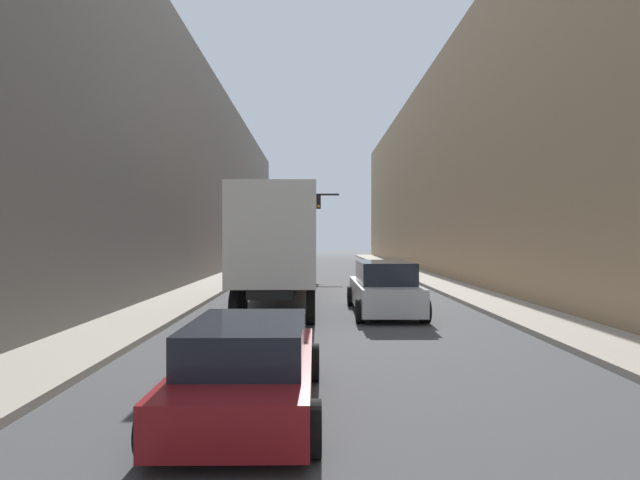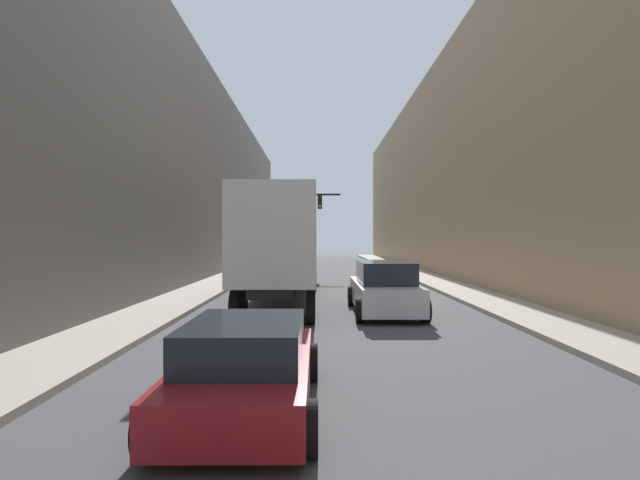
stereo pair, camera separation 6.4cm
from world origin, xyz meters
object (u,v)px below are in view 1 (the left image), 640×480
at_px(semi_truck, 285,243).
at_px(suv_car, 384,289).
at_px(traffic_signal_gantry, 280,214).
at_px(sedan_car, 249,367).

bearing_deg(semi_truck, suv_car, -44.34).
distance_m(suv_car, traffic_signal_gantry, 18.14).
relative_size(semi_truck, suv_car, 2.64).
bearing_deg(traffic_signal_gantry, sedan_car, -86.97).
relative_size(sedan_car, traffic_signal_gantry, 0.76).
xyz_separation_m(semi_truck, traffic_signal_gantry, (-1.14, 13.88, 1.80)).
distance_m(semi_truck, traffic_signal_gantry, 14.04).
xyz_separation_m(semi_truck, sedan_car, (0.25, -12.47, -1.61)).
bearing_deg(semi_truck, traffic_signal_gantry, 94.70).
bearing_deg(sedan_car, suv_car, 70.71).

